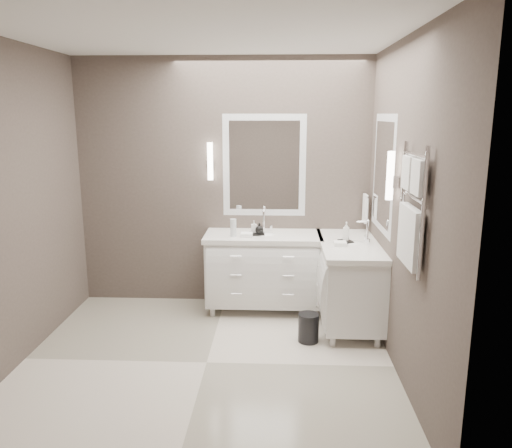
{
  "coord_description": "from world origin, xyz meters",
  "views": [
    {
      "loc": [
        0.6,
        -3.92,
        2.1
      ],
      "look_at": [
        0.4,
        0.7,
        1.07
      ],
      "focal_mm": 35.0,
      "sensor_mm": 36.0,
      "label": 1
    }
  ],
  "objects_px": {
    "vanity_back": "(263,267)",
    "waste_bin": "(308,328)",
    "vanity_right": "(349,278)",
    "towel_ladder": "(411,215)"
  },
  "relations": [
    {
      "from": "vanity_right",
      "to": "waste_bin",
      "type": "distance_m",
      "value": 0.71
    },
    {
      "from": "vanity_back",
      "to": "vanity_right",
      "type": "relative_size",
      "value": 1.0
    },
    {
      "from": "towel_ladder",
      "to": "vanity_right",
      "type": "bearing_deg",
      "value": 99.84
    },
    {
      "from": "towel_ladder",
      "to": "waste_bin",
      "type": "xyz_separation_m",
      "value": [
        -0.65,
        0.85,
        -1.26
      ]
    },
    {
      "from": "vanity_right",
      "to": "towel_ladder",
      "type": "relative_size",
      "value": 1.38
    },
    {
      "from": "vanity_right",
      "to": "vanity_back",
      "type": "bearing_deg",
      "value": 159.62
    },
    {
      "from": "vanity_back",
      "to": "vanity_right",
      "type": "height_order",
      "value": "same"
    },
    {
      "from": "vanity_back",
      "to": "waste_bin",
      "type": "relative_size",
      "value": 4.54
    },
    {
      "from": "vanity_back",
      "to": "waste_bin",
      "type": "xyz_separation_m",
      "value": [
        0.45,
        -0.77,
        -0.35
      ]
    },
    {
      "from": "vanity_right",
      "to": "waste_bin",
      "type": "xyz_separation_m",
      "value": [
        -0.43,
        -0.45,
        -0.35
      ]
    }
  ]
}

